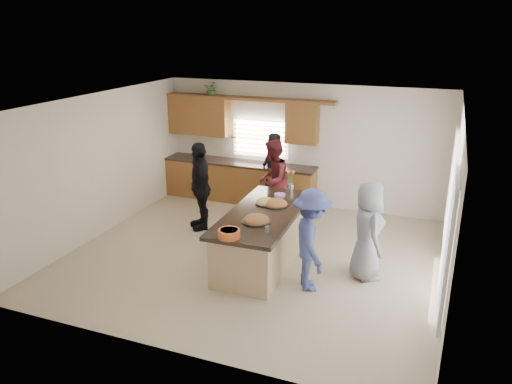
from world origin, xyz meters
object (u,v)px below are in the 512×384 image
at_px(woman_left_back, 272,170).
at_px(woman_left_front, 200,186).
at_px(woman_left_mid, 273,180).
at_px(woman_right_back, 311,240).
at_px(island, 263,238).
at_px(salad_bowl, 229,233).
at_px(woman_right_front, 368,231).

bearing_deg(woman_left_back, woman_left_front, -19.01).
xyz_separation_m(woman_left_mid, woman_left_front, (-1.21, -1.00, 0.03)).
height_order(woman_left_back, woman_left_front, woman_left_front).
xyz_separation_m(woman_left_front, woman_right_back, (2.77, -1.61, -0.08)).
xyz_separation_m(woman_left_back, woman_right_back, (1.84, -3.35, -0.03)).
height_order(woman_left_mid, woman_right_back, woman_left_mid).
distance_m(island, salad_bowl, 1.35).
relative_size(island, woman_left_mid, 1.55).
bearing_deg(woman_left_back, woman_right_front, 53.46).
distance_m(island, woman_left_back, 2.89).
height_order(woman_right_back, woman_right_front, same).
distance_m(woman_left_back, woman_right_back, 3.82).
bearing_deg(woman_left_mid, woman_right_front, 46.31).
relative_size(island, woman_right_front, 1.63).
bearing_deg(woman_right_back, woman_right_front, -73.22).
distance_m(island, woman_left_mid, 2.12).
bearing_deg(island, salad_bowl, -96.37).
height_order(island, woman_left_mid, woman_left_mid).
relative_size(woman_left_mid, woman_right_front, 1.05).
bearing_deg(woman_right_front, woman_right_back, 105.38).
height_order(woman_left_back, woman_right_front, woman_left_back).
relative_size(woman_right_back, woman_right_front, 1.00).
bearing_deg(woman_left_front, woman_right_front, 36.21).
relative_size(woman_left_front, woman_right_front, 1.09).
bearing_deg(woman_right_back, woman_left_back, 3.17).
xyz_separation_m(salad_bowl, woman_right_front, (1.89, 1.31, -0.19)).
relative_size(island, woman_left_front, 1.50).
distance_m(woman_left_front, woman_right_back, 3.20).
bearing_deg(woman_left_mid, woman_left_back, -163.54).
height_order(salad_bowl, woman_right_front, woman_right_front).
height_order(woman_left_back, woman_right_back, woman_left_back).
distance_m(woman_right_back, woman_right_front, 1.03).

